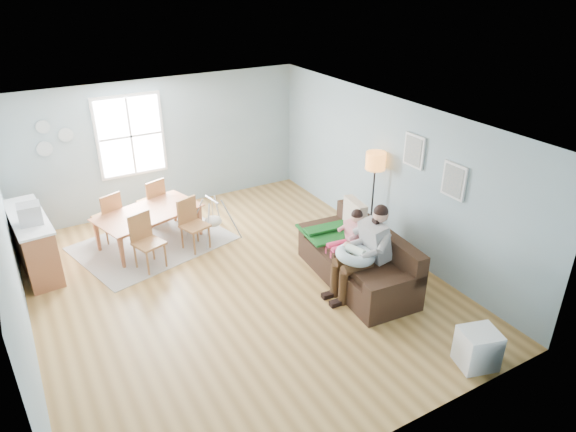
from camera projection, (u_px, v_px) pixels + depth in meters
room at (229, 141)px, 7.22m from camera, size 8.40×9.40×3.90m
window at (130, 136)px, 9.99m from camera, size 1.32×0.08×1.62m
pictures at (433, 165)px, 7.98m from camera, size 0.05×1.34×0.74m
wall_plates at (51, 138)px, 9.29m from camera, size 0.67×0.02×0.66m
sofa at (360, 262)px, 8.30m from camera, size 1.16×2.34×0.92m
green_throw at (333, 230)px, 8.77m from camera, size 1.11×0.93×0.04m
beige_pillow at (355, 216)px, 8.64m from camera, size 0.24×0.58×0.56m
father at (365, 249)px, 7.78m from camera, size 1.04×0.49×1.47m
nursing_pillow at (355, 255)px, 7.74m from camera, size 0.68×0.67×0.25m
infant at (354, 250)px, 7.73m from camera, size 0.22×0.40×0.15m
toddler at (350, 233)px, 8.24m from camera, size 0.62×0.33×0.95m
floor_lamp at (375, 169)px, 9.01m from camera, size 0.35×0.35×1.73m
storage_cube at (477, 348)px, 6.54m from camera, size 0.57×0.53×0.52m
rug at (153, 243)px, 9.53m from camera, size 3.01×2.57×0.01m
dining_table at (151, 228)px, 9.39m from camera, size 2.04×1.49×0.64m
chair_sw at (145, 237)px, 8.58m from camera, size 0.56×0.56×0.97m
chair_se at (191, 221)px, 9.17m from camera, size 0.54×0.54×0.94m
chair_nw at (109, 214)px, 9.41m from camera, size 0.56×0.56×0.96m
chair_ne at (154, 199)px, 9.99m from camera, size 0.55×0.55×0.96m
counter at (33, 242)px, 8.55m from camera, size 0.66×1.81×0.99m
monitor at (30, 214)px, 8.02m from camera, size 0.35×0.33×0.32m
baby_swing at (213, 220)px, 9.59m from camera, size 0.88×0.89×0.79m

